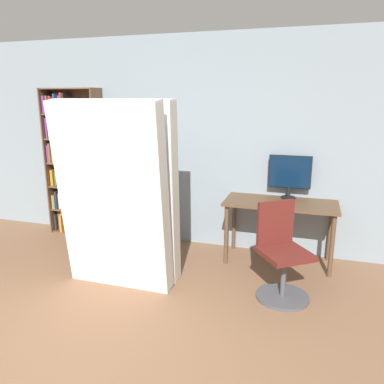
{
  "coord_description": "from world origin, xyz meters",
  "views": [
    {
      "loc": [
        1.64,
        -1.76,
        1.94
      ],
      "look_at": [
        0.59,
        1.57,
        1.05
      ],
      "focal_mm": 35.0,
      "sensor_mm": 36.0,
      "label": 1
    }
  ],
  "objects_px": {
    "monitor": "(290,174)",
    "mattress_near": "(113,198)",
    "office_chair": "(281,259)",
    "bookshelf": "(71,164)",
    "mattress_far": "(127,192)"
  },
  "relations": [
    {
      "from": "mattress_far",
      "to": "mattress_near",
      "type": "bearing_deg",
      "value": -90.0
    },
    {
      "from": "monitor",
      "to": "mattress_far",
      "type": "bearing_deg",
      "value": -146.95
    },
    {
      "from": "monitor",
      "to": "mattress_near",
      "type": "height_order",
      "value": "mattress_near"
    },
    {
      "from": "office_chair",
      "to": "mattress_near",
      "type": "xyz_separation_m",
      "value": [
        -1.64,
        -0.33,
        0.57
      ]
    },
    {
      "from": "monitor",
      "to": "mattress_near",
      "type": "relative_size",
      "value": 0.27
    },
    {
      "from": "office_chair",
      "to": "bookshelf",
      "type": "relative_size",
      "value": 0.46
    },
    {
      "from": "office_chair",
      "to": "bookshelf",
      "type": "height_order",
      "value": "bookshelf"
    },
    {
      "from": "bookshelf",
      "to": "mattress_far",
      "type": "height_order",
      "value": "bookshelf"
    },
    {
      "from": "monitor",
      "to": "mattress_far",
      "type": "xyz_separation_m",
      "value": [
        -1.61,
        -1.05,
        -0.09
      ]
    },
    {
      "from": "monitor",
      "to": "mattress_far",
      "type": "distance_m",
      "value": 1.93
    },
    {
      "from": "bookshelf",
      "to": "mattress_near",
      "type": "distance_m",
      "value": 1.94
    },
    {
      "from": "monitor",
      "to": "office_chair",
      "type": "bearing_deg",
      "value": -88.84
    },
    {
      "from": "office_chair",
      "to": "mattress_far",
      "type": "xyz_separation_m",
      "value": [
        -1.64,
        -0.04,
        0.57
      ]
    },
    {
      "from": "monitor",
      "to": "office_chair",
      "type": "xyz_separation_m",
      "value": [
        0.02,
        -1.01,
        -0.66
      ]
    },
    {
      "from": "office_chair",
      "to": "mattress_far",
      "type": "distance_m",
      "value": 1.73
    }
  ]
}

